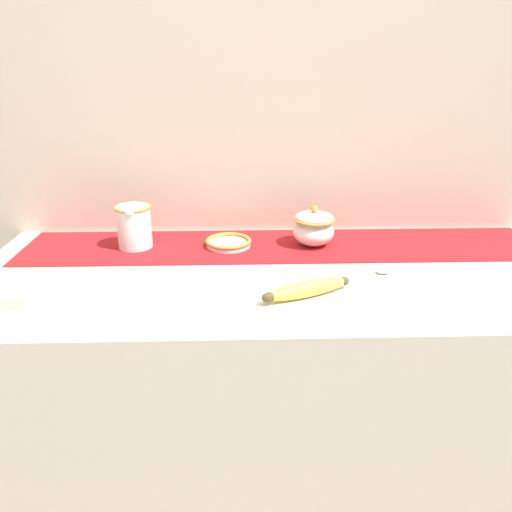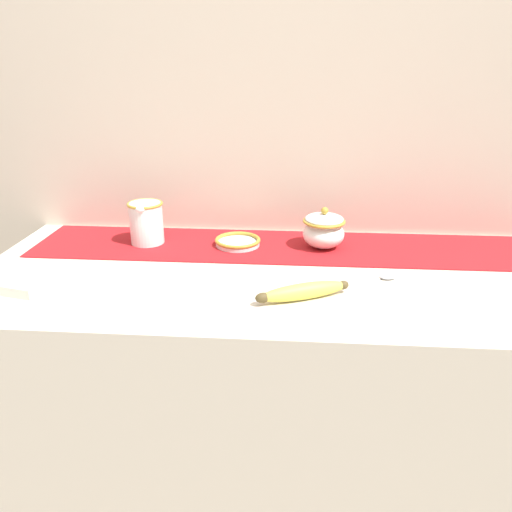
# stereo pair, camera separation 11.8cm
# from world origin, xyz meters

# --- Properties ---
(countertop) EXTENTS (1.55, 0.64, 0.94)m
(countertop) POSITION_xyz_m (0.00, 0.00, 0.47)
(countertop) COLOR beige
(countertop) RESTS_ON ground_plane
(back_wall) EXTENTS (2.35, 0.04, 2.40)m
(back_wall) POSITION_xyz_m (0.00, 0.34, 1.20)
(back_wall) COLOR beige
(back_wall) RESTS_ON ground_plane
(table_runner) EXTENTS (1.42, 0.27, 0.00)m
(table_runner) POSITION_xyz_m (0.00, 0.18, 0.94)
(table_runner) COLOR #A8191E
(table_runner) RESTS_ON countertop
(cream_pitcher) EXTENTS (0.10, 0.12, 0.12)m
(cream_pitcher) POSITION_xyz_m (-0.40, 0.18, 1.00)
(cream_pitcher) COLOR white
(cream_pitcher) RESTS_ON countertop
(sugar_bowl) EXTENTS (0.12, 0.12, 0.11)m
(sugar_bowl) POSITION_xyz_m (0.09, 0.18, 0.99)
(sugar_bowl) COLOR white
(sugar_bowl) RESTS_ON countertop
(small_dish) EXTENTS (0.13, 0.13, 0.02)m
(small_dish) POSITION_xyz_m (-0.15, 0.17, 0.95)
(small_dish) COLOR white
(small_dish) RESTS_ON countertop
(banana) EXTENTS (0.21, 0.12, 0.04)m
(banana) POSITION_xyz_m (0.03, -0.14, 0.96)
(banana) COLOR #DBCC4C
(banana) RESTS_ON countertop
(spoon) EXTENTS (0.18, 0.07, 0.01)m
(spoon) POSITION_xyz_m (0.22, -0.02, 0.94)
(spoon) COLOR #B7B7BC
(spoon) RESTS_ON countertop
(napkin_stack) EXTENTS (0.18, 0.18, 0.02)m
(napkin_stack) POSITION_xyz_m (-0.62, -0.10, 0.95)
(napkin_stack) COLOR silver
(napkin_stack) RESTS_ON countertop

